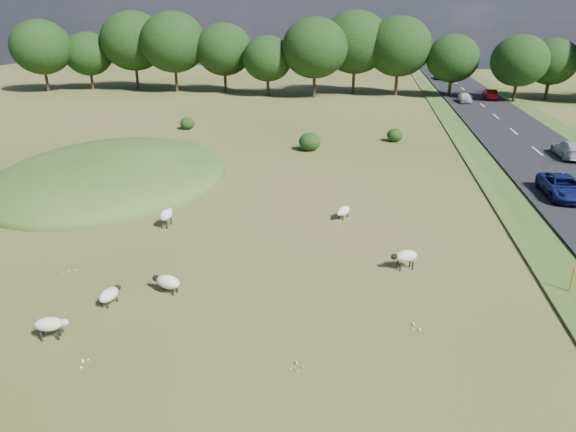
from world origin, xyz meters
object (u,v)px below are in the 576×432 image
object	(u,v)px
sheep_1	(167,282)
car_4	(441,76)
sheep_0	(405,256)
car_6	(563,187)
sheep_5	(166,215)
car_1	(490,94)
marker_post	(572,281)
car_2	(453,69)
sheep_4	(50,324)
sheep_2	(343,211)
car_7	(465,97)
sheep_3	(109,295)
car_0	(570,149)

from	to	relation	value
sheep_1	car_4	bearing A→B (deg)	-89.31
sheep_0	car_4	xyz separation A→B (m)	(10.20, 75.94, 0.21)
car_6	sheep_5	bearing A→B (deg)	-160.79
car_1	marker_post	bearing A→B (deg)	82.28
sheep_5	car_6	xyz separation A→B (m)	(22.85, 7.96, 0.23)
sheep_0	car_6	xyz separation A→B (m)	(10.20, 11.17, 0.25)
car_1	car_6	distance (m)	41.83
sheep_1	car_2	bearing A→B (deg)	-89.55
car_2	marker_post	bearing A→B (deg)	85.38
sheep_0	sheep_5	xyz separation A→B (m)	(-12.65, 3.21, 0.02)
sheep_4	car_4	distance (m)	86.56
car_4	sheep_2	bearing A→B (deg)	-100.78
marker_post	car_2	world-z (taller)	car_2
sheep_2	car_2	distance (m)	85.24
car_4	car_7	world-z (taller)	car_7
sheep_4	car_1	bearing A→B (deg)	49.73
car_7	car_2	bearing A→B (deg)	84.58
sheep_2	car_6	bearing A→B (deg)	135.07
sheep_4	car_1	xyz separation A→B (m)	(26.75, 60.35, 0.31)
sheep_3	car_4	bearing A→B (deg)	-2.58
marker_post	car_6	size ratio (longest dim) A/B	0.26
sheep_4	sheep_5	size ratio (longest dim) A/B	0.93
car_2	car_1	bearing A→B (deg)	90.00
sheep_0	car_2	size ratio (longest dim) A/B	0.29
car_7	car_4	bearing A→B (deg)	90.00
car_0	car_6	bearing A→B (deg)	69.86
car_2	car_0	bearing A→B (deg)	90.00
sheep_1	car_4	distance (m)	82.13
sheep_3	car_6	bearing A→B (deg)	-41.12
sheep_0	car_1	bearing A→B (deg)	-128.93
sheep_0	car_0	xyz separation A→B (m)	(14.00, 21.53, 0.26)
sheep_0	sheep_2	world-z (taller)	sheep_0
sheep_0	car_0	size ratio (longest dim) A/B	0.30
sheep_2	car_1	size ratio (longest dim) A/B	0.32
sheep_1	sheep_0	bearing A→B (deg)	-144.68
sheep_3	car_7	size ratio (longest dim) A/B	0.34
marker_post	car_6	distance (m)	12.87
car_7	sheep_1	bearing A→B (deg)	-110.74
sheep_5	car_0	bearing A→B (deg)	-56.18
sheep_5	car_7	xyz separation A→B (m)	(22.85, 46.16, 0.20)
sheep_0	sheep_3	world-z (taller)	sheep_0
marker_post	sheep_4	bearing A→B (deg)	-161.97
sheep_2	car_7	size ratio (longest dim) A/B	0.35
sheep_3	car_0	bearing A→B (deg)	-31.61
car_6	car_7	bearing A→B (deg)	90.00
marker_post	car_2	xyz separation A→B (m)	(7.32, 90.58, 0.32)
sheep_2	car_0	distance (m)	23.21
sheep_2	car_4	xyz separation A→B (m)	(13.34, 70.06, 0.42)
marker_post	car_7	xyz separation A→B (m)	(3.52, 50.57, 0.27)
car_0	car_2	bearing A→B (deg)	-90.00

